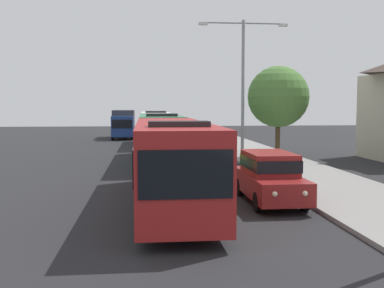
# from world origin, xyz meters

# --- Properties ---
(bus_lead) EXTENTS (2.58, 11.56, 3.21)m
(bus_lead) POSITION_xyz_m (-1.30, 13.34, 1.69)
(bus_lead) COLOR maroon
(bus_lead) RESTS_ON ground_plane
(bus_second_in_line) EXTENTS (2.58, 12.34, 3.21)m
(bus_second_in_line) POSITION_xyz_m (-1.30, 26.46, 1.69)
(bus_second_in_line) COLOR #33724C
(bus_second_in_line) RESTS_ON ground_plane
(bus_middle) EXTENTS (2.58, 11.08, 3.21)m
(bus_middle) POSITION_xyz_m (-1.30, 39.40, 1.69)
(bus_middle) COLOR silver
(bus_middle) RESTS_ON ground_plane
(white_suv) EXTENTS (1.86, 4.90, 1.90)m
(white_suv) POSITION_xyz_m (2.40, 13.53, 1.03)
(white_suv) COLOR maroon
(white_suv) RESTS_ON ground_plane
(box_truck_oncoming) EXTENTS (2.35, 7.16, 3.15)m
(box_truck_oncoming) POSITION_xyz_m (-4.60, 49.08, 1.70)
(box_truck_oncoming) COLOR navy
(box_truck_oncoming) RESTS_ON ground_plane
(streetlamp_mid) EXTENTS (5.79, 0.28, 8.98)m
(streetlamp_mid) POSITION_xyz_m (4.10, 26.35, 5.58)
(streetlamp_mid) COLOR gray
(streetlamp_mid) RESTS_ON sidewalk
(roadside_tree) EXTENTS (4.09, 4.09, 6.14)m
(roadside_tree) POSITION_xyz_m (6.63, 26.89, 4.24)
(roadside_tree) COLOR #4C3823
(roadside_tree) RESTS_ON sidewalk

